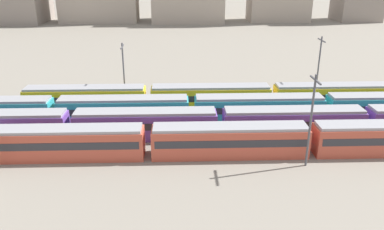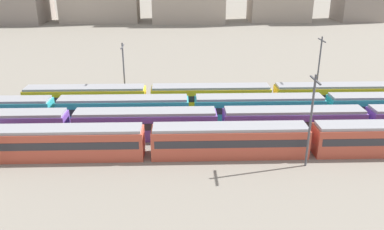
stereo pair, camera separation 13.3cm
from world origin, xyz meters
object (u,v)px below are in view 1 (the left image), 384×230
at_px(train_track_3, 333,96).
at_px(catenary_pole_2, 311,117).
at_px(catenary_pole_3, 319,66).
at_px(train_track_0, 230,140).
at_px(train_track_1, 365,121).
at_px(catenary_pole_1, 124,70).
at_px(train_track_2, 259,108).

relative_size(train_track_3, catenary_pole_2, 8.95).
xyz_separation_m(catenary_pole_2, catenary_pole_3, (8.07, 21.52, 0.01)).
bearing_deg(train_track_0, catenary_pole_3, 49.05).
xyz_separation_m(train_track_0, train_track_1, (18.27, 5.20, 0.00)).
xyz_separation_m(catenary_pole_1, catenary_pole_2, (22.57, -21.59, 0.41)).
xyz_separation_m(train_track_3, catenary_pole_3, (-1.64, 3.12, 3.89)).
height_order(train_track_0, train_track_1, same).
height_order(train_track_2, train_track_3, same).
distance_m(train_track_2, catenary_pole_1, 21.75).
distance_m(train_track_1, train_track_2, 13.90).
bearing_deg(train_track_0, catenary_pole_1, 127.46).
bearing_deg(catenary_pole_2, train_track_0, 161.06).
bearing_deg(catenary_pole_2, train_track_2, 101.99).
distance_m(train_track_1, catenary_pole_1, 35.54).
height_order(train_track_0, train_track_3, same).
bearing_deg(catenary_pole_1, train_track_2, -22.98).
xyz_separation_m(train_track_0, train_track_2, (5.37, 10.40, 0.00)).
xyz_separation_m(train_track_3, catenary_pole_2, (-9.70, -18.41, 3.88)).
relative_size(train_track_0, catenary_pole_3, 5.33).
relative_size(train_track_0, train_track_2, 0.60).
xyz_separation_m(train_track_1, catenary_pole_2, (-10.09, -8.01, 3.88)).
height_order(train_track_2, catenary_pole_1, catenary_pole_1).
distance_m(train_track_0, catenary_pole_1, 23.91).
relative_size(train_track_2, catenary_pole_3, 8.94).
distance_m(train_track_1, catenary_pole_3, 14.21).
bearing_deg(train_track_1, catenary_pole_3, 98.51).
relative_size(train_track_1, catenary_pole_1, 11.64).
height_order(train_track_0, train_track_2, same).
distance_m(train_track_0, train_track_3, 23.73).
xyz_separation_m(train_track_0, catenary_pole_3, (16.24, 18.72, 3.89)).
bearing_deg(train_track_0, catenary_pole_2, -18.94).
bearing_deg(train_track_3, catenary_pole_3, 117.68).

